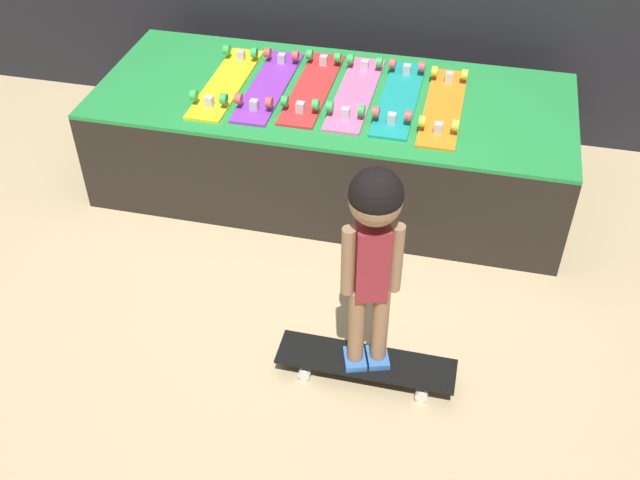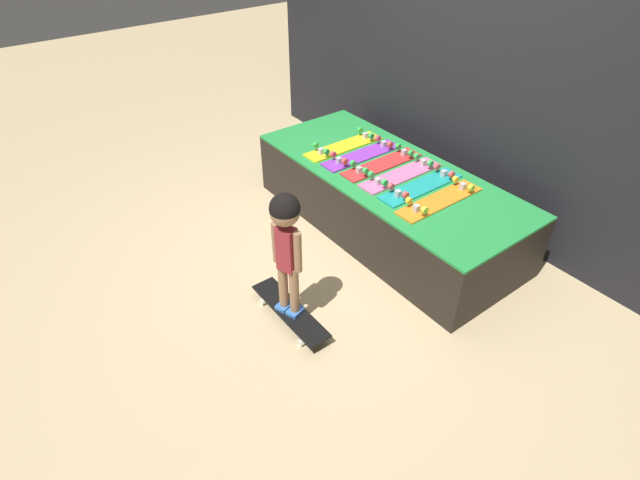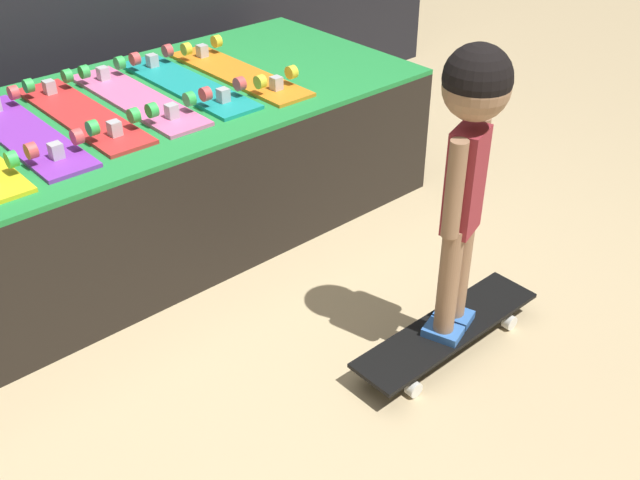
{
  "view_description": "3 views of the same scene",
  "coord_description": "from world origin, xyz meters",
  "px_view_note": "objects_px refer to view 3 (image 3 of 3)",
  "views": [
    {
      "loc": [
        0.71,
        -2.68,
        2.46
      ],
      "look_at": [
        0.13,
        -0.2,
        0.31
      ],
      "focal_mm": 42.0,
      "sensor_mm": 36.0,
      "label": 1
    },
    {
      "loc": [
        2.56,
        -1.99,
        2.6
      ],
      "look_at": [
        0.18,
        -0.2,
        0.35
      ],
      "focal_mm": 28.0,
      "sensor_mm": 36.0,
      "label": 2
    },
    {
      "loc": [
        -1.15,
        -1.81,
        1.67
      ],
      "look_at": [
        0.28,
        -0.19,
        0.27
      ],
      "focal_mm": 42.0,
      "sensor_mm": 36.0,
      "label": 3
    }
  ],
  "objects_px": {
    "child": "(470,143)",
    "skateboard_purple_on_rack": "(25,132)",
    "skateboard_orange_on_rack": "(238,71)",
    "skateboard_on_floor": "(447,331)",
    "skateboard_teal_on_rack": "(186,82)",
    "skateboard_red_on_rack": "(81,112)",
    "skateboard_pink_on_rack": "(136,97)"
  },
  "relations": [
    {
      "from": "skateboard_red_on_rack",
      "to": "skateboard_teal_on_rack",
      "type": "bearing_deg",
      "value": -0.18
    },
    {
      "from": "skateboard_teal_on_rack",
      "to": "skateboard_on_floor",
      "type": "distance_m",
      "value": 1.43
    },
    {
      "from": "skateboard_teal_on_rack",
      "to": "child",
      "type": "height_order",
      "value": "child"
    },
    {
      "from": "skateboard_pink_on_rack",
      "to": "skateboard_red_on_rack",
      "type": "bearing_deg",
      "value": 179.44
    },
    {
      "from": "skateboard_teal_on_rack",
      "to": "child",
      "type": "xyz_separation_m",
      "value": [
        0.09,
        -1.33,
        0.18
      ]
    },
    {
      "from": "skateboard_red_on_rack",
      "to": "skateboard_teal_on_rack",
      "type": "height_order",
      "value": "same"
    },
    {
      "from": "skateboard_pink_on_rack",
      "to": "skateboard_purple_on_rack",
      "type": "bearing_deg",
      "value": -176.47
    },
    {
      "from": "skateboard_pink_on_rack",
      "to": "skateboard_teal_on_rack",
      "type": "bearing_deg",
      "value": 0.2
    },
    {
      "from": "skateboard_purple_on_rack",
      "to": "child",
      "type": "bearing_deg",
      "value": -59.34
    },
    {
      "from": "skateboard_red_on_rack",
      "to": "skateboard_on_floor",
      "type": "bearing_deg",
      "value": -67.72
    },
    {
      "from": "skateboard_purple_on_rack",
      "to": "skateboard_pink_on_rack",
      "type": "xyz_separation_m",
      "value": [
        0.45,
        0.03,
        0.0
      ]
    },
    {
      "from": "skateboard_teal_on_rack",
      "to": "skateboard_red_on_rack",
      "type": "bearing_deg",
      "value": 179.82
    },
    {
      "from": "skateboard_orange_on_rack",
      "to": "skateboard_on_floor",
      "type": "relative_size",
      "value": 1.05
    },
    {
      "from": "skateboard_pink_on_rack",
      "to": "skateboard_orange_on_rack",
      "type": "xyz_separation_m",
      "value": [
        0.45,
        -0.04,
        0.0
      ]
    },
    {
      "from": "skateboard_purple_on_rack",
      "to": "skateboard_orange_on_rack",
      "type": "distance_m",
      "value": 0.91
    },
    {
      "from": "skateboard_orange_on_rack",
      "to": "skateboard_teal_on_rack",
      "type": "bearing_deg",
      "value": 170.94
    },
    {
      "from": "skateboard_purple_on_rack",
      "to": "skateboard_on_floor",
      "type": "bearing_deg",
      "value": -59.34
    },
    {
      "from": "skateboard_pink_on_rack",
      "to": "skateboard_orange_on_rack",
      "type": "relative_size",
      "value": 1.0
    },
    {
      "from": "skateboard_red_on_rack",
      "to": "child",
      "type": "height_order",
      "value": "child"
    },
    {
      "from": "skateboard_purple_on_rack",
      "to": "skateboard_pink_on_rack",
      "type": "distance_m",
      "value": 0.45
    },
    {
      "from": "skateboard_pink_on_rack",
      "to": "skateboard_on_floor",
      "type": "distance_m",
      "value": 1.46
    },
    {
      "from": "skateboard_pink_on_rack",
      "to": "child",
      "type": "distance_m",
      "value": 1.38
    },
    {
      "from": "skateboard_purple_on_rack",
      "to": "skateboard_orange_on_rack",
      "type": "xyz_separation_m",
      "value": [
        0.91,
        -0.01,
        0.0
      ]
    },
    {
      "from": "skateboard_red_on_rack",
      "to": "skateboard_on_floor",
      "type": "xyz_separation_m",
      "value": [
        0.55,
        -1.33,
        -0.5
      ]
    },
    {
      "from": "skateboard_purple_on_rack",
      "to": "skateboard_on_floor",
      "type": "distance_m",
      "value": 1.6
    },
    {
      "from": "skateboard_purple_on_rack",
      "to": "skateboard_red_on_rack",
      "type": "bearing_deg",
      "value": 7.58
    },
    {
      "from": "skateboard_teal_on_rack",
      "to": "child",
      "type": "distance_m",
      "value": 1.35
    },
    {
      "from": "child",
      "to": "skateboard_purple_on_rack",
      "type": "bearing_deg",
      "value": 102.51
    },
    {
      "from": "skateboard_purple_on_rack",
      "to": "child",
      "type": "relative_size",
      "value": 0.81
    },
    {
      "from": "skateboard_orange_on_rack",
      "to": "skateboard_red_on_rack",
      "type": "bearing_deg",
      "value": 176.83
    },
    {
      "from": "skateboard_pink_on_rack",
      "to": "skateboard_on_floor",
      "type": "height_order",
      "value": "skateboard_pink_on_rack"
    },
    {
      "from": "skateboard_purple_on_rack",
      "to": "skateboard_orange_on_rack",
      "type": "bearing_deg",
      "value": -0.47
    }
  ]
}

